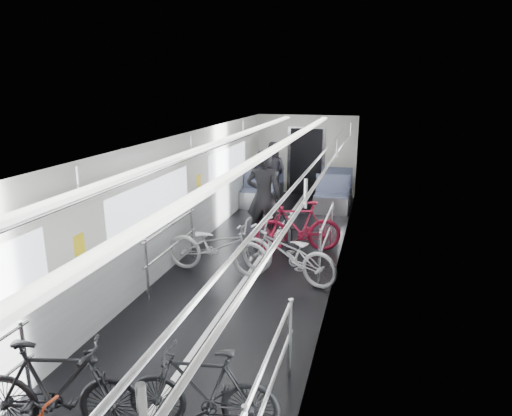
{
  "coord_description": "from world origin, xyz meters",
  "views": [
    {
      "loc": [
        2.12,
        -6.67,
        3.34
      ],
      "look_at": [
        0.0,
        1.15,
        1.1
      ],
      "focal_mm": 32.0,
      "sensor_mm": 36.0,
      "label": 1
    }
  ],
  "objects_px": {
    "bike_right_far": "(298,227)",
    "bike_aisle": "(288,226)",
    "bike_left_far": "(217,246)",
    "bike_right_mid": "(287,253)",
    "bike_left_mid": "(57,389)",
    "bike_right_near": "(203,390)",
    "person_seated": "(273,171)",
    "person_standing": "(263,197)"
  },
  "relations": [
    {
      "from": "bike_left_far",
      "to": "bike_aisle",
      "type": "height_order",
      "value": "bike_left_far"
    },
    {
      "from": "bike_left_mid",
      "to": "bike_right_near",
      "type": "relative_size",
      "value": 1.12
    },
    {
      "from": "bike_right_near",
      "to": "bike_right_far",
      "type": "relative_size",
      "value": 0.87
    },
    {
      "from": "bike_left_mid",
      "to": "bike_right_mid",
      "type": "xyz_separation_m",
      "value": [
        1.39,
        4.15,
        -0.01
      ]
    },
    {
      "from": "bike_right_near",
      "to": "bike_aisle",
      "type": "relative_size",
      "value": 0.92
    },
    {
      "from": "bike_right_far",
      "to": "person_seated",
      "type": "xyz_separation_m",
      "value": [
        -1.45,
        3.93,
        0.33
      ]
    },
    {
      "from": "person_seated",
      "to": "bike_aisle",
      "type": "bearing_deg",
      "value": 121.36
    },
    {
      "from": "bike_left_mid",
      "to": "bike_aisle",
      "type": "xyz_separation_m",
      "value": [
        1.09,
        5.81,
        -0.08
      ]
    },
    {
      "from": "bike_aisle",
      "to": "bike_left_mid",
      "type": "bearing_deg",
      "value": -114.6
    },
    {
      "from": "person_standing",
      "to": "bike_right_mid",
      "type": "bearing_deg",
      "value": 114.0
    },
    {
      "from": "bike_right_near",
      "to": "bike_right_far",
      "type": "distance_m",
      "value": 5.15
    },
    {
      "from": "bike_left_far",
      "to": "bike_right_far",
      "type": "height_order",
      "value": "bike_right_far"
    },
    {
      "from": "bike_right_far",
      "to": "bike_aisle",
      "type": "relative_size",
      "value": 1.06
    },
    {
      "from": "bike_left_mid",
      "to": "person_standing",
      "type": "height_order",
      "value": "person_standing"
    },
    {
      "from": "bike_right_mid",
      "to": "person_standing",
      "type": "height_order",
      "value": "person_standing"
    },
    {
      "from": "bike_right_mid",
      "to": "bike_aisle",
      "type": "relative_size",
      "value": 1.14
    },
    {
      "from": "bike_left_far",
      "to": "bike_aisle",
      "type": "xyz_separation_m",
      "value": [
        0.97,
        1.68,
        -0.07
      ]
    },
    {
      "from": "bike_left_far",
      "to": "person_seated",
      "type": "distance_m",
      "value": 5.38
    },
    {
      "from": "bike_left_far",
      "to": "bike_right_far",
      "type": "bearing_deg",
      "value": -39.06
    },
    {
      "from": "bike_right_near",
      "to": "bike_right_far",
      "type": "xyz_separation_m",
      "value": [
        0.02,
        5.15,
        0.07
      ]
    },
    {
      "from": "bike_aisle",
      "to": "bike_right_far",
      "type": "bearing_deg",
      "value": -58.04
    },
    {
      "from": "bike_left_mid",
      "to": "person_seated",
      "type": "height_order",
      "value": "person_seated"
    },
    {
      "from": "bike_aisle",
      "to": "bike_right_near",
      "type": "bearing_deg",
      "value": -101.51
    },
    {
      "from": "bike_right_far",
      "to": "person_standing",
      "type": "relative_size",
      "value": 0.87
    },
    {
      "from": "bike_right_near",
      "to": "person_standing",
      "type": "xyz_separation_m",
      "value": [
        -0.79,
        5.5,
        0.55
      ]
    },
    {
      "from": "bike_left_far",
      "to": "bike_right_mid",
      "type": "height_order",
      "value": "bike_left_far"
    },
    {
      "from": "bike_right_near",
      "to": "person_seated",
      "type": "height_order",
      "value": "person_seated"
    },
    {
      "from": "bike_right_near",
      "to": "bike_right_mid",
      "type": "height_order",
      "value": "bike_right_mid"
    },
    {
      "from": "bike_left_mid",
      "to": "bike_right_far",
      "type": "distance_m",
      "value": 5.73
    },
    {
      "from": "person_seated",
      "to": "person_standing",
      "type": "bearing_deg",
      "value": 113.48
    },
    {
      "from": "bike_right_near",
      "to": "person_seated",
      "type": "relative_size",
      "value": 0.89
    },
    {
      "from": "bike_left_mid",
      "to": "person_seated",
      "type": "xyz_separation_m",
      "value": [
        -0.11,
        9.5,
        0.34
      ]
    },
    {
      "from": "bike_left_mid",
      "to": "bike_aisle",
      "type": "distance_m",
      "value": 5.92
    },
    {
      "from": "person_standing",
      "to": "bike_left_mid",
      "type": "bearing_deg",
      "value": 82.82
    },
    {
      "from": "bike_left_mid",
      "to": "bike_right_near",
      "type": "bearing_deg",
      "value": -85.96
    },
    {
      "from": "bike_left_far",
      "to": "bike_right_near",
      "type": "bearing_deg",
      "value": -160.75
    },
    {
      "from": "bike_aisle",
      "to": "person_standing",
      "type": "relative_size",
      "value": 0.82
    },
    {
      "from": "bike_left_mid",
      "to": "bike_right_near",
      "type": "xyz_separation_m",
      "value": [
        1.32,
        0.42,
        -0.06
      ]
    },
    {
      "from": "bike_right_far",
      "to": "bike_right_near",
      "type": "bearing_deg",
      "value": -17.34
    },
    {
      "from": "bike_right_near",
      "to": "bike_aisle",
      "type": "distance_m",
      "value": 5.4
    },
    {
      "from": "bike_right_mid",
      "to": "bike_right_near",
      "type": "bearing_deg",
      "value": 17.63
    },
    {
      "from": "bike_left_mid",
      "to": "person_standing",
      "type": "relative_size",
      "value": 0.85
    }
  ]
}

